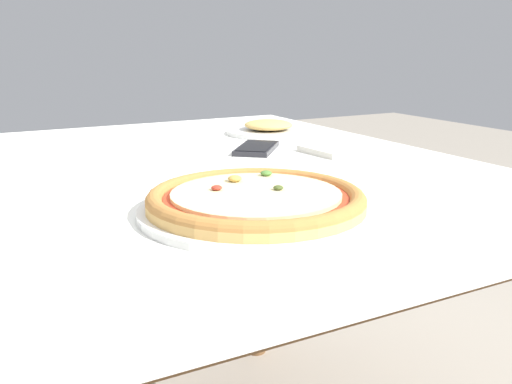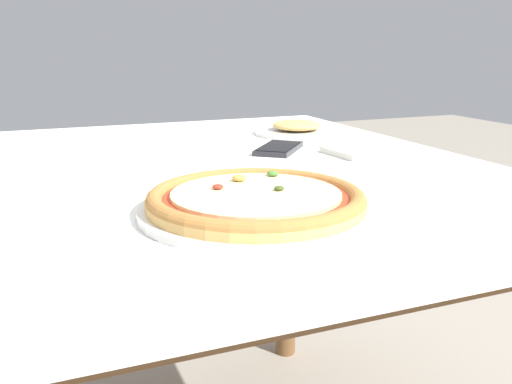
{
  "view_description": "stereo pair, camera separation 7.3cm",
  "coord_description": "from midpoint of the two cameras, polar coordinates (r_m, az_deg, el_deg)",
  "views": [
    {
      "loc": [
        -0.31,
        -0.93,
        0.94
      ],
      "look_at": [
        0.03,
        -0.3,
        0.75
      ],
      "focal_mm": 40.0,
      "sensor_mm": 36.0,
      "label": 1
    },
    {
      "loc": [
        -0.24,
        -0.96,
        0.94
      ],
      "look_at": [
        0.03,
        -0.3,
        0.75
      ],
      "focal_mm": 40.0,
      "sensor_mm": 36.0,
      "label": 2
    }
  ],
  "objects": [
    {
      "name": "dining_table",
      "position": [
        1.03,
        -5.67,
        -2.26
      ],
      "size": [
        1.11,
        1.18,
        0.72
      ],
      "color": "brown",
      "rests_on": "ground_plane"
    },
    {
      "name": "pizza_plate",
      "position": [
        0.74,
        2.85,
        -1.0
      ],
      "size": [
        0.31,
        0.31,
        0.04
      ],
      "color": "white",
      "rests_on": "dining_table"
    },
    {
      "name": "napkin_folded",
      "position": [
        1.17,
        12.8,
        4.02
      ],
      "size": [
        0.16,
        0.12,
        0.01
      ],
      "color": "silver",
      "rests_on": "dining_table"
    },
    {
      "name": "side_plate",
      "position": [
        1.39,
        5.62,
        6.27
      ],
      "size": [
        0.2,
        0.2,
        0.03
      ],
      "color": "white",
      "rests_on": "dining_table"
    },
    {
      "name": "cell_phone",
      "position": [
        1.17,
        4.11,
        4.37
      ],
      "size": [
        0.15,
        0.16,
        0.01
      ],
      "color": "#232328",
      "rests_on": "dining_table"
    }
  ]
}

